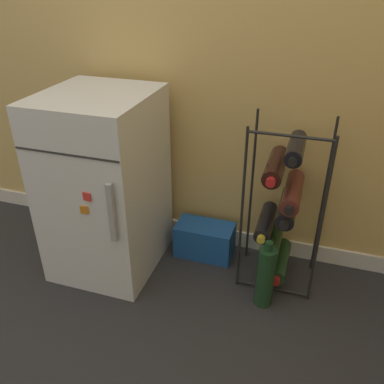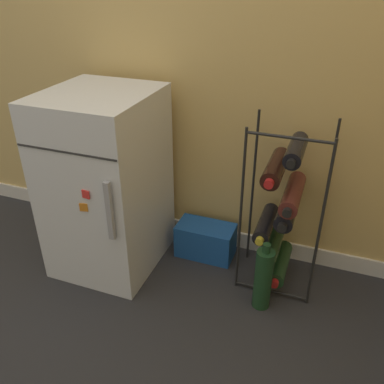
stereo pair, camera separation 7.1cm
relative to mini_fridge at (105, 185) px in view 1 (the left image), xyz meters
name	(u,v)px [view 1 (the left image)]	position (x,y,z in m)	size (l,w,h in m)	color
ground_plane	(165,302)	(0.37, -0.22, -0.44)	(14.00, 14.00, 0.00)	#28282B
mini_fridge	(105,185)	(0.00, 0.00, 0.00)	(0.47, 0.54, 0.87)	silver
wine_rack	(281,209)	(0.81, 0.12, -0.05)	(0.34, 0.32, 0.80)	black
soda_box	(205,240)	(0.44, 0.19, -0.35)	(0.30, 0.16, 0.18)	#194C9E
loose_bottle_floor	(265,276)	(0.79, -0.08, -0.28)	(0.08, 0.08, 0.34)	#19381E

